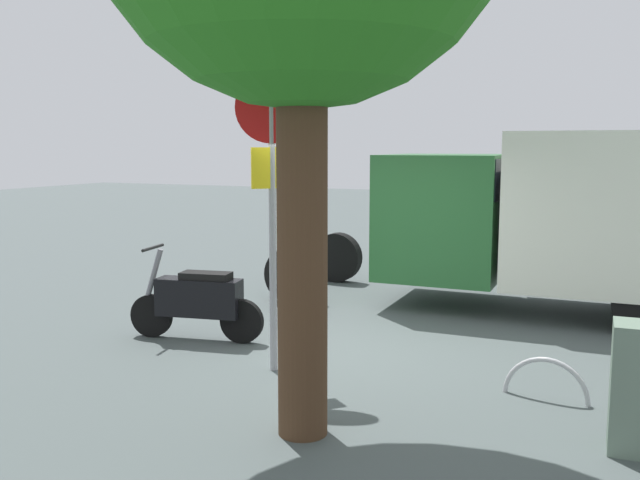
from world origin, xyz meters
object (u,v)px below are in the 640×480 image
object	(u,v)px
bike_rack_hoop	(545,399)
motorcycle	(198,300)
box_truck_near	(604,213)
stop_sign	(272,174)

from	to	relation	value
bike_rack_hoop	motorcycle	bearing A→B (deg)	-5.26
box_truck_near	bike_rack_hoop	bearing A→B (deg)	84.41
stop_sign	bike_rack_hoop	distance (m)	3.62
stop_sign	bike_rack_hoop	size ratio (longest dim) A/B	3.84
box_truck_near	motorcycle	distance (m)	5.88
motorcycle	stop_sign	distance (m)	2.31
motorcycle	stop_sign	world-z (taller)	stop_sign
stop_sign	bike_rack_hoop	world-z (taller)	stop_sign
bike_rack_hoop	box_truck_near	bearing A→B (deg)	-94.99
box_truck_near	stop_sign	size ratio (longest dim) A/B	2.55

